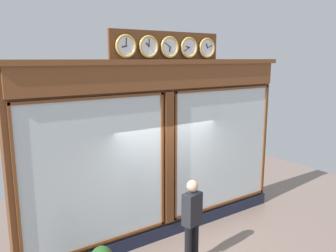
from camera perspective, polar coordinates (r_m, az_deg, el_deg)
name	(u,v)px	position (r m, az deg, el deg)	size (l,w,h in m)	color
shop_facade	(165,149)	(7.39, -0.56, -3.88)	(6.45, 0.42, 4.41)	#5B3319
pedestrian	(192,219)	(6.68, 4.00, -15.10)	(0.40, 0.29, 1.69)	black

